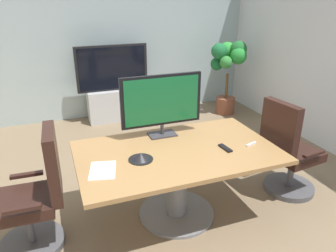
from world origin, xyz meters
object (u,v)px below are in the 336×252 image
conference_table (177,168)px  conference_phone (141,157)px  office_chair_right (287,156)px  remote_control (225,148)px  office_chair_left (37,201)px  tv_monitor (162,102)px  wall_display_unit (114,96)px  potted_plant (228,66)px

conference_table → conference_phone: size_ratio=8.49×
office_chair_right → remote_control: 0.89m
conference_phone → remote_control: 0.81m
office_chair_left → conference_table: bearing=90.6°
office_chair_left → office_chair_right: (2.56, -0.08, 0.00)m
tv_monitor → conference_phone: (-0.36, -0.45, -0.33)m
tv_monitor → remote_control: 0.77m
conference_table → office_chair_right: 1.28m
conference_phone → remote_control: bearing=-5.3°
office_chair_left → wall_display_unit: wall_display_unit is taller
conference_table → tv_monitor: 0.67m
office_chair_left → office_chair_right: 2.56m
conference_table → potted_plant: 3.19m
office_chair_right → potted_plant: bearing=-22.6°
potted_plant → remote_control: potted_plant is taller
conference_table → remote_control: 0.50m
tv_monitor → wall_display_unit: bearing=90.3°
wall_display_unit → potted_plant: bearing=-10.5°
wall_display_unit → conference_phone: size_ratio=5.95×
office_chair_right → tv_monitor: (-1.29, 0.43, 0.63)m
office_chair_right → remote_control: bearing=88.9°
tv_monitor → remote_control: tv_monitor is taller
wall_display_unit → remote_control: size_ratio=7.71×
tv_monitor → conference_phone: size_ratio=3.82×
office_chair_right → remote_control: (-0.84, -0.09, 0.28)m
office_chair_right → potted_plant: size_ratio=0.82×
wall_display_unit → office_chair_left: bearing=-113.9°
office_chair_right → wall_display_unit: size_ratio=0.83×
office_chair_left → conference_phone: size_ratio=4.95×
conference_table → potted_plant: bearing=51.3°
potted_plant → conference_phone: 3.46m
office_chair_left → potted_plant: bearing=128.9°
conference_table → wall_display_unit: 2.85m
wall_display_unit → remote_control: (0.47, -2.98, 0.30)m
remote_control → office_chair_right: bearing=-0.2°
potted_plant → office_chair_left: bearing=-143.2°
office_chair_right → office_chair_left: bearing=81.2°
potted_plant → remote_control: size_ratio=7.78×
conference_phone → wall_display_unit: bearing=83.2°
tv_monitor → wall_display_unit: tv_monitor is taller
wall_display_unit → office_chair_right: bearing=-65.6°
office_chair_left → office_chair_right: same height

